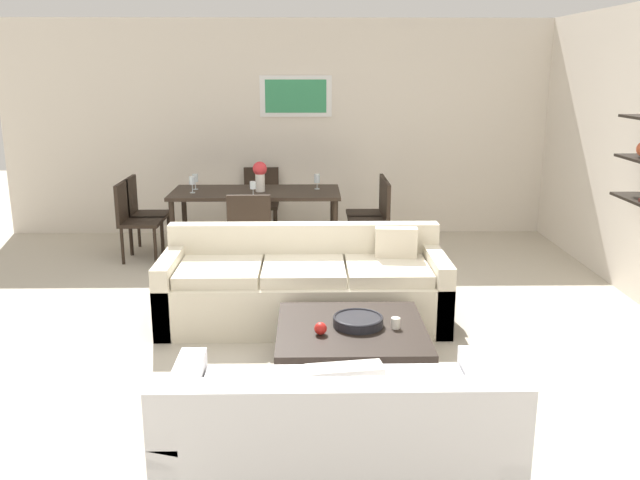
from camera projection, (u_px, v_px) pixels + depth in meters
name	position (u px, v px, depth m)	size (l,w,h in m)	color
ground_plane	(314.00, 335.00, 5.45)	(18.00, 18.00, 0.00)	#BCB29E
back_wall_unit	(334.00, 128.00, 8.53)	(8.40, 0.09, 2.70)	silver
sofa_beige	(305.00, 288.00, 5.70)	(2.38, 0.90, 0.78)	beige
loveseat_white	(336.00, 442.00, 3.36)	(1.69, 0.90, 0.78)	white
coffee_table	(351.00, 352.00, 4.67)	(1.02, 1.00, 0.38)	black
decorative_bowl	(358.00, 321.00, 4.63)	(0.35, 0.35, 0.07)	black
candle_jar	(396.00, 323.00, 4.59)	(0.06, 0.06, 0.07)	silver
apple_on_coffee_table	(321.00, 329.00, 4.48)	(0.09, 0.09, 0.09)	red
dining_table	(256.00, 197.00, 7.63)	(1.90, 0.85, 0.75)	black
dining_chair_right_near	(376.00, 215.00, 7.51)	(0.44, 0.44, 0.88)	black
dining_chair_head	(261.00, 198.00, 8.48)	(0.44, 0.44, 0.88)	black
dining_chair_foot	(250.00, 229.00, 6.87)	(0.44, 0.44, 0.88)	black
dining_chair_left_near	(133.00, 216.00, 7.46)	(0.44, 0.44, 0.88)	black
dining_chair_left_far	(141.00, 209.00, 7.83)	(0.44, 0.44, 0.88)	black
dining_chair_right_far	(373.00, 208.00, 7.88)	(0.44, 0.44, 0.88)	black
wine_glass_left_near	(192.00, 181.00, 7.46)	(0.07, 0.07, 0.19)	silver
wine_glass_left_far	(195.00, 179.00, 7.67)	(0.07, 0.07, 0.18)	silver
wine_glass_right_far	(317.00, 179.00, 7.69)	(0.07, 0.07, 0.17)	silver
wine_glass_foot	(253.00, 186.00, 7.23)	(0.07, 0.07, 0.17)	silver
centerpiece_vase	(260.00, 174.00, 7.52)	(0.16, 0.16, 0.34)	silver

